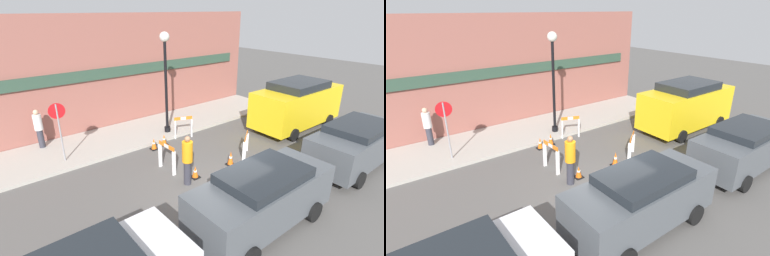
# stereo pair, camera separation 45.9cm
# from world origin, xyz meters

# --- Properties ---
(ground_plane) EXTENTS (60.00, 60.00, 0.00)m
(ground_plane) POSITION_xyz_m (0.00, 0.00, 0.00)
(ground_plane) COLOR #565451
(sidewalk_slab) EXTENTS (18.00, 3.19, 0.12)m
(sidewalk_slab) POSITION_xyz_m (0.00, 6.09, 0.06)
(sidewalk_slab) COLOR #ADA89E
(sidewalk_slab) RESTS_ON ground_plane
(storefront_facade) EXTENTS (18.00, 0.22, 5.50)m
(storefront_facade) POSITION_xyz_m (0.00, 7.76, 2.75)
(storefront_facade) COLOR #93564C
(storefront_facade) RESTS_ON ground_plane
(streetlamp_post) EXTENTS (0.44, 0.44, 4.64)m
(streetlamp_post) POSITION_xyz_m (1.53, 5.20, 3.13)
(streetlamp_post) COLOR black
(streetlamp_post) RESTS_ON sidewalk_slab
(stop_sign) EXTENTS (0.60, 0.10, 2.35)m
(stop_sign) POSITION_xyz_m (-3.30, 5.25, 1.69)
(stop_sign) COLOR gray
(stop_sign) RESTS_ON sidewalk_slab
(barricade_0) EXTENTS (0.17, 0.92, 1.10)m
(barricade_0) POSITION_xyz_m (-0.50, 2.25, 0.60)
(barricade_0) COLOR white
(barricade_0) RESTS_ON ground_plane
(barricade_1) EXTENTS (0.88, 0.68, 0.95)m
(barricade_1) POSITION_xyz_m (2.74, 1.27, 0.53)
(barricade_1) COLOR white
(barricade_1) RESTS_ON ground_plane
(barricade_2) EXTENTS (0.85, 0.43, 1.04)m
(barricade_2) POSITION_xyz_m (1.86, 4.35, 0.56)
(barricade_2) COLOR white
(barricade_2) RESTS_ON ground_plane
(traffic_cone_0) EXTENTS (0.30, 0.30, 0.51)m
(traffic_cone_0) POSITION_xyz_m (0.10, 4.13, 0.24)
(traffic_cone_0) COLOR black
(traffic_cone_0) RESTS_ON ground_plane
(traffic_cone_1) EXTENTS (0.30, 0.30, 0.58)m
(traffic_cone_1) POSITION_xyz_m (1.68, 1.08, 0.28)
(traffic_cone_1) COLOR black
(traffic_cone_1) RESTS_ON ground_plane
(traffic_cone_2) EXTENTS (0.30, 0.30, 0.45)m
(traffic_cone_2) POSITION_xyz_m (0.01, 1.21, 0.22)
(traffic_cone_2) COLOR black
(traffic_cone_2) RESTS_ON ground_plane
(traffic_cone_3) EXTENTS (0.30, 0.30, 0.51)m
(traffic_cone_3) POSITION_xyz_m (0.69, 4.22, 0.24)
(traffic_cone_3) COLOR black
(traffic_cone_3) RESTS_ON ground_plane
(person_worker) EXTENTS (0.51, 0.51, 1.80)m
(person_worker) POSITION_xyz_m (-0.45, 1.06, 0.97)
(person_worker) COLOR #33333D
(person_worker) RESTS_ON ground_plane
(person_pedestrian) EXTENTS (0.42, 0.42, 1.70)m
(person_pedestrian) POSITION_xyz_m (-3.67, 7.11, 1.04)
(person_pedestrian) COLOR #33333D
(person_pedestrian) RESTS_ON sidewalk_slab
(parked_car_1) EXTENTS (4.39, 1.85, 1.75)m
(parked_car_1) POSITION_xyz_m (-0.19, -1.89, 0.99)
(parked_car_1) COLOR #4C5156
(parked_car_1) RESTS_ON ground_plane
(parked_car_2) EXTENTS (4.56, 1.96, 1.75)m
(parked_car_2) POSITION_xyz_m (5.34, -1.89, 0.99)
(parked_car_2) COLOR #4C5156
(parked_car_2) RESTS_ON ground_plane
(work_van) EXTENTS (5.01, 2.21, 2.39)m
(work_van) POSITION_xyz_m (7.13, 1.88, 1.30)
(work_van) COLOR yellow
(work_van) RESTS_ON ground_plane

